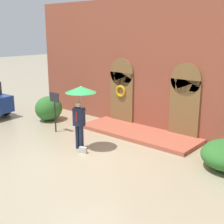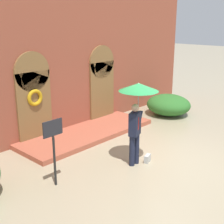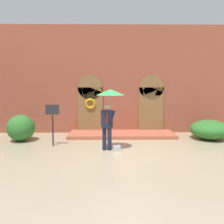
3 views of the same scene
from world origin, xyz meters
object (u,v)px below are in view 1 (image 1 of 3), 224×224
object	(u,v)px
person_with_umbrella	(80,99)
shrub_left	(49,108)
handbag	(83,150)
sign_post	(55,106)

from	to	relation	value
person_with_umbrella	shrub_left	size ratio (longest dim) A/B	1.75
handbag	person_with_umbrella	bearing A→B (deg)	127.50
handbag	shrub_left	size ratio (longest dim) A/B	0.21
handbag	shrub_left	xyz separation A→B (m)	(-4.28, 1.87, 0.48)
sign_post	shrub_left	size ratio (longest dim) A/B	1.27
sign_post	shrub_left	bearing A→B (deg)	150.15
person_with_umbrella	sign_post	world-z (taller)	person_with_umbrella
person_with_umbrella	handbag	xyz separation A→B (m)	(0.28, -0.20, -1.80)
person_with_umbrella	handbag	bearing A→B (deg)	-35.61
person_with_umbrella	shrub_left	xyz separation A→B (m)	(-4.00, 1.67, -1.32)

